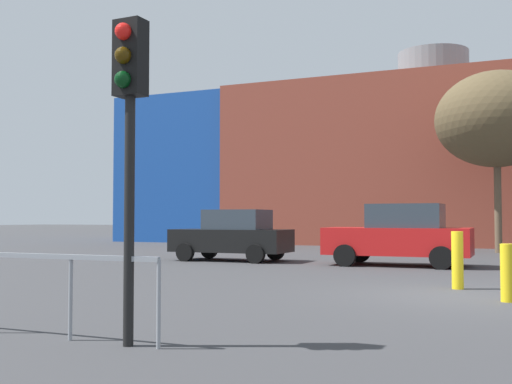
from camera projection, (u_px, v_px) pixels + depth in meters
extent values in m
plane|color=#38383A|center=(460.00, 296.00, 11.74)|extent=(200.00, 200.00, 0.00)
cube|color=brown|center=(434.00, 165.00, 35.83)|extent=(22.62, 10.25, 9.11)
cube|color=#19479E|center=(202.00, 173.00, 41.78)|extent=(7.75, 9.22, 9.08)
cylinder|color=slate|center=(433.00, 70.00, 36.07)|extent=(4.00, 4.00, 2.00)
cube|color=black|center=(231.00, 241.00, 21.41)|extent=(4.06, 1.74, 0.77)
cube|color=#333D47|center=(237.00, 220.00, 21.34)|extent=(2.03, 1.55, 0.68)
cylinder|color=black|center=(185.00, 252.00, 21.08)|extent=(0.62, 0.21, 0.62)
cylinder|color=black|center=(209.00, 250.00, 22.72)|extent=(0.62, 0.21, 0.62)
cylinder|color=black|center=(256.00, 254.00, 20.06)|extent=(0.62, 0.21, 0.62)
cylinder|color=black|center=(275.00, 251.00, 21.70)|extent=(0.62, 0.21, 0.62)
cube|color=red|center=(397.00, 241.00, 19.17)|extent=(4.40, 1.89, 0.84)
cube|color=#333D47|center=(406.00, 216.00, 19.10)|extent=(2.20, 1.68, 0.73)
cylinder|color=black|center=(345.00, 255.00, 18.82)|extent=(0.67, 0.23, 0.67)
cylinder|color=black|center=(360.00, 252.00, 20.59)|extent=(0.67, 0.23, 0.67)
cylinder|color=black|center=(441.00, 258.00, 17.72)|extent=(0.67, 0.23, 0.67)
cylinder|color=black|center=(448.00, 254.00, 19.49)|extent=(0.67, 0.23, 0.67)
cylinder|color=black|center=(129.00, 220.00, 7.18)|extent=(0.12, 0.12, 2.89)
cube|color=black|center=(131.00, 58.00, 7.26)|extent=(0.37, 0.25, 0.90)
sphere|color=red|center=(123.00, 31.00, 7.14)|extent=(0.20, 0.20, 0.20)
sphere|color=#3C2905|center=(123.00, 55.00, 7.13)|extent=(0.20, 0.20, 0.20)
sphere|color=black|center=(123.00, 80.00, 7.12)|extent=(0.20, 0.20, 0.20)
cylinder|color=brown|center=(498.00, 202.00, 26.30)|extent=(0.30, 0.30, 4.29)
ellipsoid|color=brown|center=(497.00, 119.00, 26.45)|extent=(5.14, 5.14, 4.11)
cylinder|color=yellow|center=(457.00, 260.00, 12.85)|extent=(0.24, 0.24, 1.19)
cylinder|color=yellow|center=(507.00, 273.00, 10.88)|extent=(0.24, 0.24, 1.02)
cylinder|color=gray|center=(71.00, 299.00, 7.47)|extent=(0.05, 0.05, 1.00)
cylinder|color=gray|center=(159.00, 304.00, 6.98)|extent=(0.05, 0.05, 1.00)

